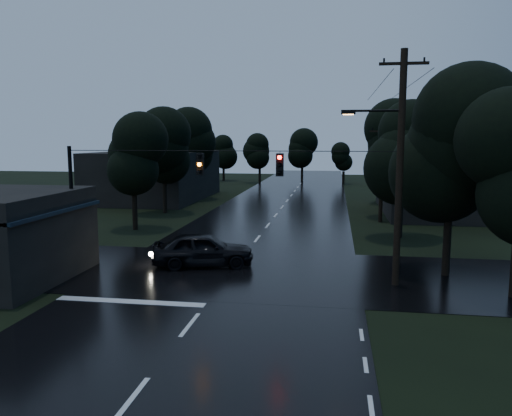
# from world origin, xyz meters

# --- Properties ---
(ground) EXTENTS (160.00, 160.00, 0.00)m
(ground) POSITION_xyz_m (0.00, 0.00, 0.00)
(ground) COLOR black
(ground) RESTS_ON ground
(main_road) EXTENTS (12.00, 120.00, 0.02)m
(main_road) POSITION_xyz_m (0.00, 30.00, 0.00)
(main_road) COLOR black
(main_road) RESTS_ON ground
(cross_street) EXTENTS (60.00, 9.00, 0.02)m
(cross_street) POSITION_xyz_m (0.00, 12.00, 0.00)
(cross_street) COLOR black
(cross_street) RESTS_ON ground
(building_far_right) EXTENTS (10.00, 14.00, 4.40)m
(building_far_right) POSITION_xyz_m (14.00, 34.00, 2.20)
(building_far_right) COLOR black
(building_far_right) RESTS_ON ground
(building_far_left) EXTENTS (10.00, 16.00, 5.00)m
(building_far_left) POSITION_xyz_m (-14.00, 40.00, 2.50)
(building_far_left) COLOR black
(building_far_left) RESTS_ON ground
(utility_pole_main) EXTENTS (3.50, 0.30, 10.00)m
(utility_pole_main) POSITION_xyz_m (7.41, 11.00, 5.26)
(utility_pole_main) COLOR black
(utility_pole_main) RESTS_ON ground
(utility_pole_far) EXTENTS (2.00, 0.30, 7.50)m
(utility_pole_far) POSITION_xyz_m (8.30, 28.00, 3.88)
(utility_pole_far) COLOR black
(utility_pole_far) RESTS_ON ground
(anchor_pole_left) EXTENTS (0.18, 0.18, 6.00)m
(anchor_pole_left) POSITION_xyz_m (-7.50, 11.00, 3.00)
(anchor_pole_left) COLOR black
(anchor_pole_left) RESTS_ON ground
(span_signals) EXTENTS (15.00, 0.37, 1.12)m
(span_signals) POSITION_xyz_m (0.56, 10.99, 5.24)
(span_signals) COLOR black
(span_signals) RESTS_ON ground
(tree_corner_near) EXTENTS (4.48, 4.48, 9.44)m
(tree_corner_near) POSITION_xyz_m (10.00, 13.00, 5.99)
(tree_corner_near) COLOR black
(tree_corner_near) RESTS_ON ground
(tree_left_a) EXTENTS (3.92, 3.92, 8.26)m
(tree_left_a) POSITION_xyz_m (-9.00, 22.00, 5.24)
(tree_left_a) COLOR black
(tree_left_a) RESTS_ON ground
(tree_left_b) EXTENTS (4.20, 4.20, 8.85)m
(tree_left_b) POSITION_xyz_m (-9.60, 30.00, 5.62)
(tree_left_b) COLOR black
(tree_left_b) RESTS_ON ground
(tree_left_c) EXTENTS (4.48, 4.48, 9.44)m
(tree_left_c) POSITION_xyz_m (-10.20, 40.00, 5.99)
(tree_left_c) COLOR black
(tree_left_c) RESTS_ON ground
(tree_right_a) EXTENTS (4.20, 4.20, 8.85)m
(tree_right_a) POSITION_xyz_m (9.00, 22.00, 5.62)
(tree_right_a) COLOR black
(tree_right_a) RESTS_ON ground
(tree_right_b) EXTENTS (4.48, 4.48, 9.44)m
(tree_right_b) POSITION_xyz_m (9.60, 30.00, 5.99)
(tree_right_b) COLOR black
(tree_right_b) RESTS_ON ground
(tree_right_c) EXTENTS (4.76, 4.76, 10.03)m
(tree_right_c) POSITION_xyz_m (10.20, 40.00, 6.37)
(tree_right_c) COLOR black
(tree_right_c) RESTS_ON ground
(car) EXTENTS (5.34, 3.15, 1.71)m
(car) POSITION_xyz_m (-1.63, 12.89, 0.85)
(car) COLOR black
(car) RESTS_ON ground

